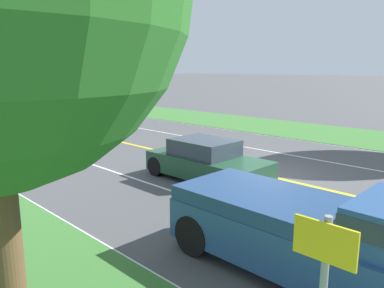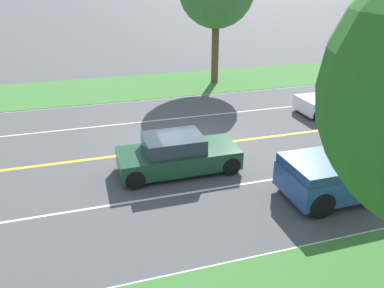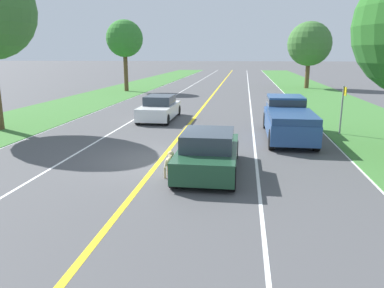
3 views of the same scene
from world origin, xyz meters
name	(u,v)px [view 1 (image 1 of 3)]	position (x,y,z in m)	size (l,w,h in m)	color
ground_plane	(265,175)	(0.00, 0.00, 0.00)	(400.00, 400.00, 0.00)	#4C4C4F
centre_divider_line	(265,175)	(0.00, 0.00, 0.00)	(0.18, 160.00, 0.01)	yellow
lane_edge_line_right	(90,237)	(7.00, 0.00, 0.00)	(0.14, 160.00, 0.01)	white
lane_edge_line_left	(346,147)	(-7.00, 0.00, 0.00)	(0.14, 160.00, 0.01)	white
lane_dash_same_dir	(197,199)	(3.50, 0.00, 0.00)	(0.10, 160.00, 0.01)	white
lane_dash_oncoming	(312,159)	(-3.50, 0.00, 0.00)	(0.10, 160.00, 0.01)	white
grass_verge_left	(368,138)	(-10.00, 0.00, 0.01)	(6.00, 160.00, 0.03)	#3D7533
ego_car	(207,162)	(1.87, -1.10, 0.65)	(1.91, 4.33, 1.40)	#1E472D
dog	(217,157)	(0.67, -1.71, 0.49)	(0.22, 1.06, 0.77)	#D1B784
pickup_truck	(337,238)	(5.05, 4.76, 0.92)	(2.00, 5.77, 1.79)	#284C84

